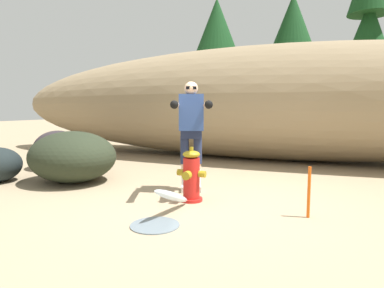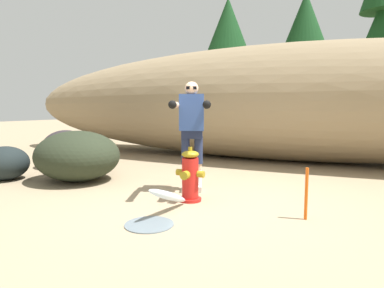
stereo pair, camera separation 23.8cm
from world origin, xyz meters
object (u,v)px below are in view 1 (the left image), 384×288
at_px(boulder_outlier, 94,160).
at_px(survey_stake, 309,192).
at_px(boulder_large, 73,157).
at_px(utility_worker, 191,123).
at_px(fire_hydrant, 191,176).
at_px(boulder_small, 58,149).

xyz_separation_m(boulder_outlier, survey_stake, (4.14, -1.34, 0.08)).
bearing_deg(boulder_outlier, boulder_large, -72.35).
bearing_deg(boulder_large, utility_worker, 3.57).
xyz_separation_m(utility_worker, boulder_outlier, (-2.43, 0.76, -0.83)).
relative_size(fire_hydrant, boulder_large, 0.49).
bearing_deg(utility_worker, boulder_small, -125.82).
bearing_deg(utility_worker, fire_hydrant, -0.20).
distance_m(fire_hydrant, survey_stake, 1.53).
bearing_deg(fire_hydrant, boulder_small, 160.78).
bearing_deg(fire_hydrant, survey_stake, -4.71).
height_order(fire_hydrant, boulder_small, boulder_small).
relative_size(boulder_large, survey_stake, 2.56).
bearing_deg(fire_hydrant, boulder_large, 172.18).
xyz_separation_m(boulder_large, survey_stake, (3.85, -0.45, -0.14)).
height_order(boulder_large, boulder_outlier, boulder_large).
height_order(boulder_large, boulder_small, boulder_large).
relative_size(utility_worker, boulder_outlier, 3.07).
height_order(boulder_small, survey_stake, boulder_small).
xyz_separation_m(utility_worker, boulder_large, (-2.15, -0.13, -0.61)).
distance_m(utility_worker, boulder_outlier, 2.68).
height_order(utility_worker, boulder_outlier, utility_worker).
relative_size(boulder_large, boulder_small, 1.42).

